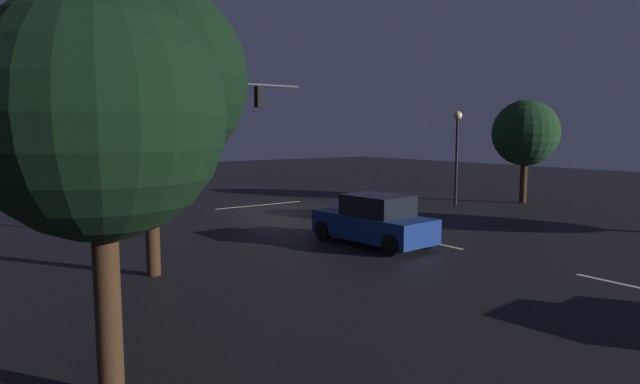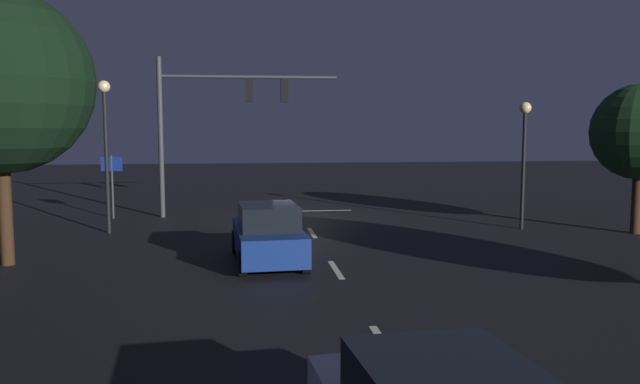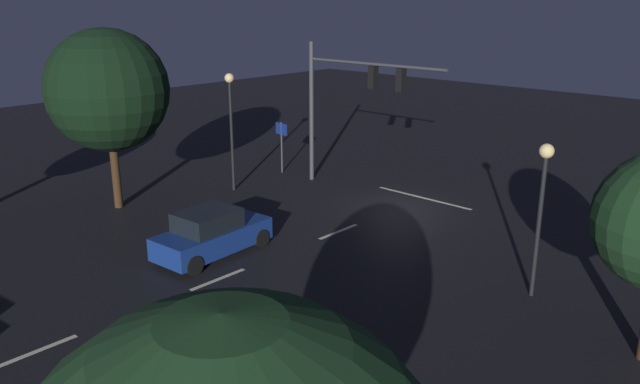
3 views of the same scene
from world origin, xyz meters
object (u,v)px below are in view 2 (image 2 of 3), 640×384
(traffic_signal_assembly, at_px, (217,108))
(route_sign, at_px, (112,173))
(tree_left_near, at_px, (640,132))
(car_approaching, at_px, (268,235))
(street_lamp_left_kerb, at_px, (524,140))
(street_lamp_right_kerb, at_px, (105,128))

(traffic_signal_assembly, xyz_separation_m, route_sign, (4.46, 0.13, -2.74))
(traffic_signal_assembly, distance_m, tree_left_near, 16.60)
(car_approaching, xyz_separation_m, route_sign, (6.21, -9.46, 1.13))
(traffic_signal_assembly, distance_m, car_approaching, 10.50)
(traffic_signal_assembly, relative_size, street_lamp_left_kerb, 1.59)
(traffic_signal_assembly, xyz_separation_m, tree_left_near, (-15.30, 6.35, -0.98))
(street_lamp_left_kerb, bearing_deg, traffic_signal_assembly, -22.86)
(route_sign, bearing_deg, street_lamp_right_kerb, 98.94)
(street_lamp_right_kerb, height_order, route_sign, street_lamp_right_kerb)
(car_approaching, bearing_deg, street_lamp_left_kerb, -154.48)
(car_approaching, distance_m, route_sign, 11.37)
(car_approaching, bearing_deg, street_lamp_right_kerb, -45.33)
(traffic_signal_assembly, height_order, street_lamp_left_kerb, traffic_signal_assembly)
(car_approaching, relative_size, street_lamp_left_kerb, 0.93)
(traffic_signal_assembly, bearing_deg, street_lamp_right_kerb, 45.43)
(traffic_signal_assembly, relative_size, tree_left_near, 1.41)
(route_sign, xyz_separation_m, tree_left_near, (-19.76, 6.22, 1.76))
(street_lamp_right_kerb, bearing_deg, tree_left_near, 172.77)
(car_approaching, height_order, street_lamp_left_kerb, street_lamp_left_kerb)
(street_lamp_right_kerb, bearing_deg, street_lamp_left_kerb, 176.40)
(traffic_signal_assembly, bearing_deg, route_sign, 1.71)
(car_approaching, distance_m, street_lamp_left_kerb, 11.22)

